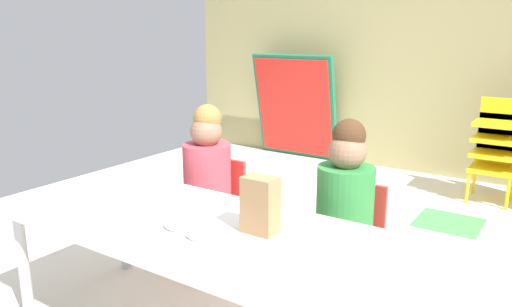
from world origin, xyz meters
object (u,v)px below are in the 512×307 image
kid_chair_yellow_stack (496,144)px  paper_plate_center_table (281,255)px  donut_powdered_loose (179,223)px  seated_child_middle_seat (346,199)px  donut_powdered_on_plate (202,232)px  folded_activity_table (295,107)px  paper_bag_brown (260,205)px  craft_table (224,240)px  paper_plate_near_edge (202,237)px  seated_child_near_camera (208,172)px

kid_chair_yellow_stack → paper_plate_center_table: size_ratio=4.44×
paper_plate_center_table → donut_powdered_loose: (-0.46, -0.00, 0.01)m
seated_child_middle_seat → donut_powdered_on_plate: seated_child_middle_seat is taller
folded_activity_table → paper_plate_center_table: (1.69, -3.10, 0.02)m
donut_powdered_on_plate → paper_plate_center_table: bearing=6.4°
paper_bag_brown → paper_plate_center_table: (0.17, -0.13, -0.11)m
craft_table → donut_powdered_loose: donut_powdered_loose is taller
seated_child_middle_seat → kid_chair_yellow_stack: (0.33, 2.11, -0.10)m
seated_child_middle_seat → paper_plate_near_edge: bearing=-111.2°
craft_table → donut_powdered_on_plate: (-0.02, -0.11, 0.07)m
folded_activity_table → donut_powdered_on_plate: size_ratio=9.26×
folded_activity_table → paper_bag_brown: 3.33m
folded_activity_table → donut_powdered_on_plate: (1.37, -3.13, 0.04)m
kid_chair_yellow_stack → seated_child_middle_seat: bearing=-98.8°
craft_table → paper_bag_brown: size_ratio=9.16×
craft_table → donut_powdered_on_plate: size_ratio=17.19×
paper_plate_center_table → donut_powdered_on_plate: 0.32m
seated_child_near_camera → donut_powdered_loose: (0.39, -0.66, 0.01)m
craft_table → donut_powdered_on_plate: bearing=-98.8°
seated_child_middle_seat → paper_plate_near_edge: 0.74m
paper_plate_center_table → donut_powdered_on_plate: bearing=-173.6°
kid_chair_yellow_stack → folded_activity_table: size_ratio=0.74×
seated_child_middle_seat → paper_plate_near_edge: size_ratio=5.10×
paper_bag_brown → paper_plate_near_edge: paper_bag_brown is taller
paper_bag_brown → kid_chair_yellow_stack: bearing=80.3°
seated_child_near_camera → kid_chair_yellow_stack: bearing=61.8°
seated_child_near_camera → folded_activity_table: bearing=108.9°
kid_chair_yellow_stack → donut_powdered_on_plate: bearing=-102.0°
kid_chair_yellow_stack → donut_powdered_loose: (-0.74, -2.77, 0.11)m
kid_chair_yellow_stack → paper_bag_brown: (-0.45, -2.63, 0.20)m
seated_child_middle_seat → paper_bag_brown: seated_child_middle_seat is taller
kid_chair_yellow_stack → paper_plate_center_table: (-0.28, -2.77, 0.10)m
seated_child_near_camera → paper_bag_brown: size_ratio=4.17×
paper_bag_brown → donut_powdered_loose: (-0.29, -0.13, -0.09)m
craft_table → seated_child_middle_seat: size_ratio=2.20×
craft_table → paper_plate_center_table: size_ratio=11.20×
seated_child_near_camera → paper_plate_near_edge: seated_child_near_camera is taller
craft_table → paper_plate_center_table: (0.30, -0.08, 0.05)m
kid_chair_yellow_stack → paper_plate_center_table: kid_chair_yellow_stack is taller
seated_child_middle_seat → kid_chair_yellow_stack: seated_child_middle_seat is taller
donut_powdered_on_plate → seated_child_middle_seat: bearing=68.8°
kid_chair_yellow_stack → paper_bag_brown: bearing=-99.7°
seated_child_near_camera → folded_activity_table: size_ratio=0.84×
folded_activity_table → donut_powdered_on_plate: folded_activity_table is taller
craft_table → donut_powdered_loose: (-0.16, -0.08, 0.06)m
seated_child_near_camera → paper_plate_center_table: (0.86, -0.66, -0.00)m
craft_table → donut_powdered_on_plate: 0.13m
paper_bag_brown → paper_plate_center_table: size_ratio=1.22×
seated_child_near_camera → kid_chair_yellow_stack: 2.40m
kid_chair_yellow_stack → paper_plate_near_edge: size_ratio=4.44×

